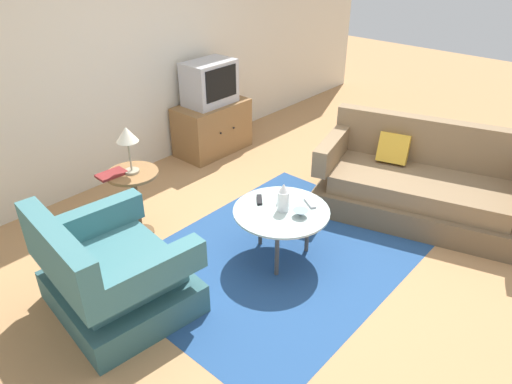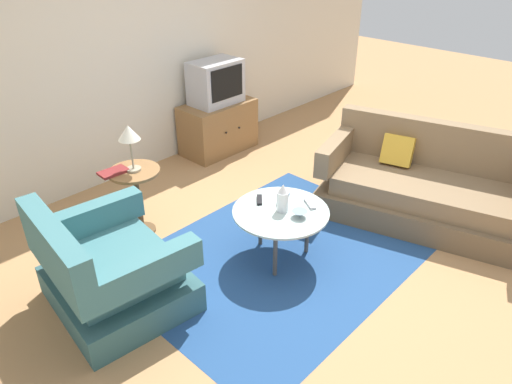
{
  "view_description": "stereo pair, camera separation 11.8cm",
  "coord_description": "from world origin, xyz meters",
  "px_view_note": "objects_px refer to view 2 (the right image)",
  "views": [
    {
      "loc": [
        -2.68,
        -1.98,
        2.51
      ],
      "look_at": [
        -0.12,
        0.28,
        0.55
      ],
      "focal_mm": 33.37,
      "sensor_mm": 36.0,
      "label": 1
    },
    {
      "loc": [
        -2.6,
        -2.07,
        2.51
      ],
      "look_at": [
        -0.12,
        0.28,
        0.55
      ],
      "focal_mm": 33.37,
      "sensor_mm": 36.0,
      "label": 2
    }
  ],
  "objects_px": {
    "couch": "(423,189)",
    "vase": "(283,198)",
    "coffee_table": "(281,215)",
    "side_table": "(137,189)",
    "tv_remote_dark": "(259,200)",
    "table_lamp": "(129,136)",
    "armchair": "(110,273)",
    "mug": "(283,198)",
    "book": "(113,172)",
    "television": "(216,82)",
    "bowl": "(300,214)",
    "tv_remote_silver": "(310,204)",
    "tv_stand": "(218,127)"
  },
  "relations": [
    {
      "from": "couch",
      "to": "vase",
      "type": "distance_m",
      "value": 1.54
    },
    {
      "from": "coffee_table",
      "to": "side_table",
      "type": "xyz_separation_m",
      "value": [
        -0.58,
        1.17,
        0.03
      ]
    },
    {
      "from": "tv_remote_dark",
      "to": "table_lamp",
      "type": "bearing_deg",
      "value": 77.8
    },
    {
      "from": "vase",
      "to": "armchair",
      "type": "bearing_deg",
      "value": 157.87
    },
    {
      "from": "mug",
      "to": "book",
      "type": "height_order",
      "value": "book"
    },
    {
      "from": "armchair",
      "to": "coffee_table",
      "type": "relative_size",
      "value": 1.37
    },
    {
      "from": "armchair",
      "to": "television",
      "type": "distance_m",
      "value": 2.88
    },
    {
      "from": "armchair",
      "to": "book",
      "type": "xyz_separation_m",
      "value": [
        0.55,
        0.74,
        0.35
      ]
    },
    {
      "from": "television",
      "to": "table_lamp",
      "type": "height_order",
      "value": "television"
    },
    {
      "from": "table_lamp",
      "to": "bowl",
      "type": "xyz_separation_m",
      "value": [
        0.61,
        -1.34,
        -0.47
      ]
    },
    {
      "from": "coffee_table",
      "to": "bowl",
      "type": "xyz_separation_m",
      "value": [
        0.03,
        -0.17,
        0.07
      ]
    },
    {
      "from": "vase",
      "to": "tv_remote_dark",
      "type": "xyz_separation_m",
      "value": [
        -0.01,
        0.24,
        -0.11
      ]
    },
    {
      "from": "television",
      "to": "tv_remote_silver",
      "type": "bearing_deg",
      "value": -112.99
    },
    {
      "from": "vase",
      "to": "book",
      "type": "bearing_deg",
      "value": 120.42
    },
    {
      "from": "coffee_table",
      "to": "table_lamp",
      "type": "xyz_separation_m",
      "value": [
        -0.58,
        1.17,
        0.53
      ]
    },
    {
      "from": "armchair",
      "to": "bowl",
      "type": "height_order",
      "value": "armchair"
    },
    {
      "from": "vase",
      "to": "book",
      "type": "relative_size",
      "value": 0.98
    },
    {
      "from": "bowl",
      "to": "tv_remote_dark",
      "type": "bearing_deg",
      "value": 95.54
    },
    {
      "from": "side_table",
      "to": "tv_stand",
      "type": "bearing_deg",
      "value": 25.22
    },
    {
      "from": "television",
      "to": "tv_remote_silver",
      "type": "distance_m",
      "value": 2.32
    },
    {
      "from": "coffee_table",
      "to": "tv_stand",
      "type": "bearing_deg",
      "value": 60.38
    },
    {
      "from": "coffee_table",
      "to": "vase",
      "type": "distance_m",
      "value": 0.16
    },
    {
      "from": "tv_remote_silver",
      "to": "couch",
      "type": "bearing_deg",
      "value": 100.66
    },
    {
      "from": "couch",
      "to": "armchair",
      "type": "bearing_deg",
      "value": 52.6
    },
    {
      "from": "vase",
      "to": "tv_stand",
      "type": "bearing_deg",
      "value": 60.65
    },
    {
      "from": "television",
      "to": "tv_remote_dark",
      "type": "xyz_separation_m",
      "value": [
        -1.13,
        -1.76,
        -0.39
      ]
    },
    {
      "from": "tv_remote_silver",
      "to": "book",
      "type": "distance_m",
      "value": 1.68
    },
    {
      "from": "vase",
      "to": "mug",
      "type": "xyz_separation_m",
      "value": [
        0.1,
        0.08,
        -0.07
      ]
    },
    {
      "from": "television",
      "to": "coffee_table",
      "type": "bearing_deg",
      "value": -119.48
    },
    {
      "from": "couch",
      "to": "vase",
      "type": "xyz_separation_m",
      "value": [
        -1.41,
        0.55,
        0.29
      ]
    },
    {
      "from": "television",
      "to": "tv_stand",
      "type": "bearing_deg",
      "value": -90.0
    },
    {
      "from": "table_lamp",
      "to": "book",
      "type": "height_order",
      "value": "table_lamp"
    },
    {
      "from": "table_lamp",
      "to": "tv_remote_silver",
      "type": "xyz_separation_m",
      "value": [
        0.82,
        -1.29,
        -0.48
      ]
    },
    {
      "from": "mug",
      "to": "television",
      "type": "bearing_deg",
      "value": 62.05
    },
    {
      "from": "vase",
      "to": "mug",
      "type": "bearing_deg",
      "value": 38.83
    },
    {
      "from": "television",
      "to": "book",
      "type": "bearing_deg",
      "value": -158.42
    },
    {
      "from": "side_table",
      "to": "vase",
      "type": "bearing_deg",
      "value": -63.4
    },
    {
      "from": "tv_stand",
      "to": "bowl",
      "type": "height_order",
      "value": "tv_stand"
    },
    {
      "from": "television",
      "to": "mug",
      "type": "height_order",
      "value": "television"
    },
    {
      "from": "mug",
      "to": "bowl",
      "type": "relative_size",
      "value": 1.01
    },
    {
      "from": "armchair",
      "to": "mug",
      "type": "relative_size",
      "value": 8.65
    },
    {
      "from": "table_lamp",
      "to": "television",
      "type": "bearing_deg",
      "value": 25.51
    },
    {
      "from": "side_table",
      "to": "tv_stand",
      "type": "distance_m",
      "value": 1.9
    },
    {
      "from": "side_table",
      "to": "table_lamp",
      "type": "relative_size",
      "value": 1.54
    },
    {
      "from": "couch",
      "to": "tv_remote_dark",
      "type": "distance_m",
      "value": 1.64
    },
    {
      "from": "mug",
      "to": "bowl",
      "type": "distance_m",
      "value": 0.25
    },
    {
      "from": "bowl",
      "to": "tv_remote_dark",
      "type": "relative_size",
      "value": 0.89
    },
    {
      "from": "bowl",
      "to": "book",
      "type": "height_order",
      "value": "book"
    },
    {
      "from": "mug",
      "to": "tv_remote_silver",
      "type": "bearing_deg",
      "value": -56.27
    },
    {
      "from": "side_table",
      "to": "coffee_table",
      "type": "bearing_deg",
      "value": -63.49
    }
  ]
}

